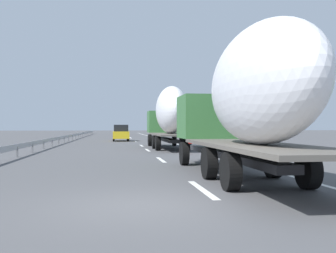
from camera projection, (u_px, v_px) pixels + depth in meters
The scene contains 23 objects.
ground_plane at pixel (120, 141), 48.15m from camera, with size 260.00×260.00×0.00m, color #4C4C4F.
lane_stripe_0 at pixel (202, 189), 10.73m from camera, with size 3.20×0.20×0.01m, color white.
lane_stripe_1 at pixel (161, 160), 20.34m from camera, with size 3.20×0.20×0.01m, color white.
lane_stripe_2 at pixel (148, 150), 28.73m from camera, with size 3.20×0.20×0.01m, color white.
lane_stripe_3 at pixel (141, 146), 35.49m from camera, with size 3.20×0.20×0.01m, color white.
lane_stripe_4 at pixel (135, 141), 46.11m from camera, with size 3.20×0.20×0.01m, color white.
lane_stripe_5 at pixel (130, 137), 62.74m from camera, with size 3.20×0.20×0.01m, color white.
lane_stripe_6 at pixel (131, 138), 58.91m from camera, with size 3.20×0.20×0.01m, color white.
lane_stripe_7 at pixel (127, 135), 81.81m from camera, with size 3.20×0.20×0.01m, color white.
lane_stripe_8 at pixel (125, 134), 97.40m from camera, with size 3.20×0.20×0.01m, color white.
edge_line_right at pixel (160, 139), 53.84m from camera, with size 110.00×0.20×0.01m, color white.
truck_lead at pixel (169, 115), 30.52m from camera, with size 12.10×2.55×4.73m.
truck_trailing at pixel (246, 98), 12.57m from camera, with size 13.04×2.55×4.68m.
car_yellow_coupe at pixel (121, 133), 46.90m from camera, with size 4.37×1.92×1.94m.
car_silver_hatch at pixel (117, 130), 102.10m from camera, with size 4.76×1.86×1.82m.
car_black_suv at pixel (118, 130), 79.31m from camera, with size 4.07×1.74×1.92m.
road_sign at pixel (176, 122), 47.10m from camera, with size 0.10×0.90×3.27m.
tree_0 at pixel (182, 110), 61.76m from camera, with size 3.88×3.88×6.77m.
tree_2 at pixel (208, 112), 52.88m from camera, with size 2.46×2.46×5.98m.
tree_3 at pixel (209, 112), 58.80m from camera, with size 3.59×3.59×6.48m.
tree_4 at pixel (173, 116), 91.74m from camera, with size 3.67×3.67×6.54m.
tree_5 at pixel (169, 114), 92.70m from camera, with size 3.38×3.38×7.58m.
guardrail_median at pixel (72, 136), 50.32m from camera, with size 94.00×0.10×0.76m.
Camera 1 is at (-8.51, 0.56, 1.72)m, focal length 42.03 mm.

